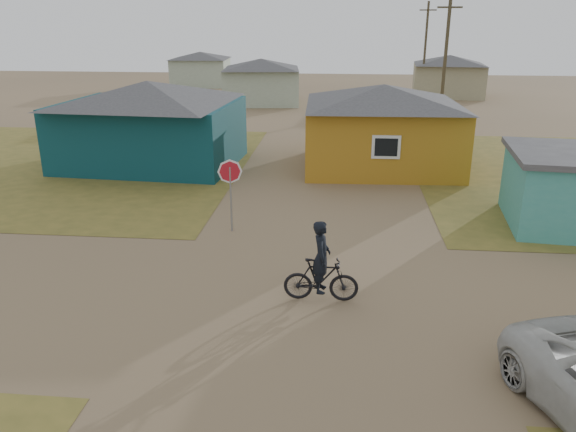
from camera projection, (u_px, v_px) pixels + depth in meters
name	position (u px, v px, depth m)	size (l,w,h in m)	color
ground	(312.00, 306.00, 14.01)	(120.00, 120.00, 0.00)	#846B4C
grass_nw	(41.00, 164.00, 27.44)	(20.00, 18.00, 0.00)	olive
house_teal	(150.00, 122.00, 26.73)	(8.93, 7.08, 4.00)	#0A333B
house_yellow	(382.00, 126.00, 26.24)	(7.72, 6.76, 3.90)	#AC761A
house_pale_west	(261.00, 81.00, 45.79)	(7.04, 6.15, 3.60)	#A5B49B
house_beige_east	(448.00, 75.00, 50.00)	(6.95, 6.05, 3.60)	gray
house_pale_north	(201.00, 68.00, 57.79)	(6.28, 5.81, 3.40)	#A5B49B
utility_pole_near	(445.00, 65.00, 32.66)	(1.40, 0.20, 8.00)	#473D2A
utility_pole_far	(425.00, 50.00, 47.58)	(1.40, 0.20, 8.00)	#473D2A
stop_sign	(230.00, 179.00, 18.31)	(0.80, 0.16, 2.47)	gray
cyclist	(321.00, 272.00, 14.06)	(1.89, 0.68, 2.14)	black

